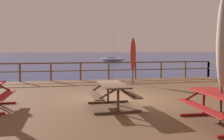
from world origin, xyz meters
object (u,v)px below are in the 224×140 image
patio_umbrella_tall_back_left (133,55)px  sailboat_distant (113,59)px  picnic_table_front_left (223,102)px  patio_umbrella_tall_mid_right (223,41)px  picnic_table_back_right (113,90)px

patio_umbrella_tall_back_left → sailboat_distant: size_ratio=0.32×
picnic_table_front_left → patio_umbrella_tall_mid_right: bearing=93.7°
picnic_table_back_right → sailboat_distant: 51.83m
patio_umbrella_tall_back_left → picnic_table_front_left: bearing=-89.5°
patio_umbrella_tall_back_left → patio_umbrella_tall_mid_right: size_ratio=0.77×
patio_umbrella_tall_back_left → patio_umbrella_tall_mid_right: patio_umbrella_tall_mid_right is taller
picnic_table_back_right → patio_umbrella_tall_back_left: (2.19, 4.99, 1.01)m
patio_umbrella_tall_back_left → sailboat_distant: 46.52m
patio_umbrella_tall_mid_right → sailboat_distant: (8.84, 52.84, -2.38)m
sailboat_distant → picnic_table_back_right: bearing=-102.4°
picnic_table_front_left → patio_umbrella_tall_back_left: patio_umbrella_tall_back_left is taller
picnic_table_back_right → picnic_table_front_left: bearing=-45.4°
patio_umbrella_tall_back_left → sailboat_distant: bearing=79.0°
picnic_table_front_left → patio_umbrella_tall_back_left: 7.34m
picnic_table_front_left → sailboat_distant: bearing=80.5°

